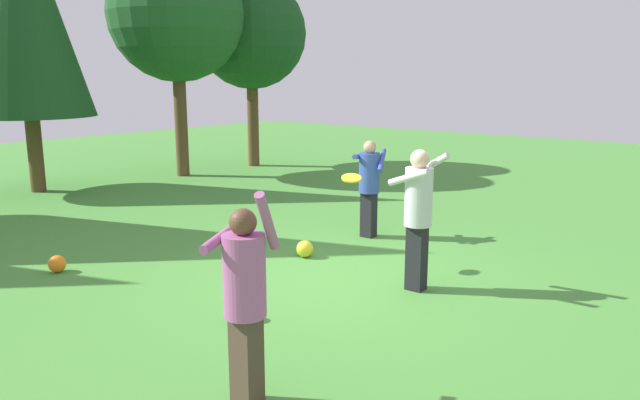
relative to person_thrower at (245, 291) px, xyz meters
name	(u,v)px	position (x,y,z in m)	size (l,w,h in m)	color
ground_plane	(341,278)	(2.98, 1.27, -0.97)	(40.00, 40.00, 0.00)	#478C38
person_thrower	(245,291)	(0.00, 0.00, 0.00)	(0.62, 0.62, 1.80)	#4C382D
person_catcher	(369,181)	(4.94, 2.15, -0.03)	(0.69, 0.67, 1.60)	black
person_bystander	(418,207)	(3.22, 0.27, 0.08)	(0.57, 0.65, 1.76)	black
frisbee	(351,178)	(3.40, 1.41, 0.30)	(0.38, 0.38, 0.09)	yellow
ball_blue	(241,310)	(1.18, 1.28, -0.86)	(0.22, 0.22, 0.22)	blue
ball_orange	(57,264)	(0.77, 4.43, -0.86)	(0.24, 0.24, 0.24)	orange
ball_yellow	(305,249)	(3.40, 2.24, -0.85)	(0.25, 0.25, 0.25)	yellow
tree_right	(176,14)	(7.05, 9.53, 3.17)	(3.45, 3.45, 5.89)	brown
tree_center	(21,2)	(3.52, 10.35, 3.22)	(2.81, 2.81, 6.71)	brown
tree_far_right	(251,34)	(9.53, 9.34, 2.81)	(3.15, 3.15, 5.38)	brown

